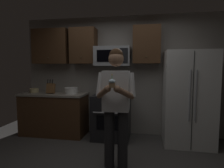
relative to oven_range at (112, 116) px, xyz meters
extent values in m
cube|color=gray|center=(0.15, 0.39, 0.84)|extent=(4.40, 0.10, 2.60)
cube|color=black|center=(0.00, 0.00, 0.00)|extent=(0.76, 0.66, 0.92)
cube|color=black|center=(0.00, -0.33, -0.04)|extent=(0.48, 0.01, 0.28)
cylinder|color=#99999E|center=(0.00, -0.36, 0.16)|extent=(0.60, 0.03, 0.03)
cylinder|color=black|center=(-0.18, -0.14, 0.46)|extent=(0.18, 0.18, 0.01)
cylinder|color=black|center=(0.18, -0.14, 0.46)|extent=(0.18, 0.18, 0.01)
cylinder|color=black|center=(-0.18, 0.14, 0.46)|extent=(0.18, 0.18, 0.01)
cylinder|color=black|center=(0.18, 0.14, 0.46)|extent=(0.18, 0.18, 0.01)
cube|color=#9EA0A5|center=(0.00, 0.12, 1.26)|extent=(0.74, 0.40, 0.40)
cube|color=black|center=(-0.09, -0.08, 1.26)|extent=(0.40, 0.01, 0.24)
cube|color=black|center=(0.26, -0.08, 1.26)|extent=(0.16, 0.01, 0.30)
cube|color=white|center=(1.50, -0.04, 0.44)|extent=(0.90, 0.72, 1.80)
cylinder|color=gray|center=(1.45, -0.41, 0.54)|extent=(0.02, 0.02, 0.90)
cylinder|color=gray|center=(1.55, -0.41, 0.54)|extent=(0.02, 0.02, 0.90)
cube|color=black|center=(1.50, -0.40, 0.44)|extent=(0.01, 0.01, 1.74)
cube|color=#4C301C|center=(-1.40, 0.17, 1.49)|extent=(0.80, 0.34, 0.76)
sphere|color=brown|center=(-1.40, -0.01, 1.24)|extent=(0.03, 0.03, 0.03)
cube|color=#4C301C|center=(-0.65, 0.17, 1.49)|extent=(0.55, 0.34, 0.76)
sphere|color=brown|center=(-0.65, -0.01, 1.24)|extent=(0.03, 0.03, 0.03)
cube|color=#4C301C|center=(0.70, 0.17, 1.49)|extent=(0.55, 0.34, 0.76)
sphere|color=brown|center=(0.70, -0.01, 1.24)|extent=(0.03, 0.03, 0.03)
cube|color=#4C301C|center=(-1.30, 0.02, -0.02)|extent=(1.40, 0.62, 0.88)
cube|color=gray|center=(-1.30, 0.02, 0.44)|extent=(1.44, 0.66, 0.04)
cube|color=brown|center=(-1.35, -0.03, 0.57)|extent=(0.16, 0.15, 0.24)
cylinder|color=black|center=(-1.40, -0.05, 0.72)|extent=(0.02, 0.04, 0.09)
cylinder|color=black|center=(-1.35, -0.05, 0.72)|extent=(0.02, 0.04, 0.09)
cylinder|color=black|center=(-1.29, -0.05, 0.72)|extent=(0.02, 0.04, 0.09)
cylinder|color=white|center=(-0.89, 0.00, 0.52)|extent=(0.28, 0.28, 0.12)
torus|color=white|center=(-0.89, 0.00, 0.58)|extent=(0.29, 0.29, 0.02)
cylinder|color=beige|center=(-1.80, 0.07, 0.50)|extent=(0.19, 0.19, 0.08)
torus|color=beige|center=(-1.80, 0.07, 0.54)|extent=(0.20, 0.20, 0.01)
cylinder|color=#262628|center=(0.17, -1.15, -0.03)|extent=(0.15, 0.15, 0.86)
cylinder|color=#262628|center=(0.37, -1.15, -0.03)|extent=(0.15, 0.15, 0.86)
cube|color=white|center=(0.27, -1.15, 0.69)|extent=(0.38, 0.22, 0.58)
sphere|color=#A37556|center=(0.27, -1.15, 1.15)|extent=(0.22, 0.22, 0.22)
sphere|color=#382314|center=(0.27, -1.14, 1.20)|extent=(0.20, 0.20, 0.20)
cylinder|color=white|center=(0.04, -1.18, 0.78)|extent=(0.15, 0.18, 0.35)
cylinder|color=#A37556|center=(0.12, -1.34, 0.69)|extent=(0.26, 0.33, 0.21)
sphere|color=#A37556|center=(0.21, -1.47, 0.76)|extent=(0.09, 0.09, 0.09)
cylinder|color=white|center=(0.49, -1.18, 0.78)|extent=(0.15, 0.18, 0.35)
cylinder|color=#A37556|center=(0.42, -1.34, 0.69)|extent=(0.26, 0.33, 0.21)
sphere|color=#A37556|center=(0.33, -1.47, 0.76)|extent=(0.09, 0.09, 0.09)
cylinder|color=#A87F56|center=(0.27, -1.49, 0.80)|extent=(0.08, 0.08, 0.06)
ellipsoid|color=silver|center=(0.27, -1.49, 0.85)|extent=(0.09, 0.09, 0.06)
cylinder|color=#4CBF66|center=(0.27, -1.49, 0.90)|extent=(0.01, 0.01, 0.06)
ellipsoid|color=#FFD159|center=(0.27, -1.49, 0.94)|extent=(0.01, 0.01, 0.02)
camera|label=1|loc=(0.68, -3.82, 1.03)|focal=30.18mm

